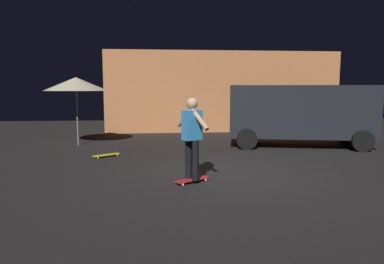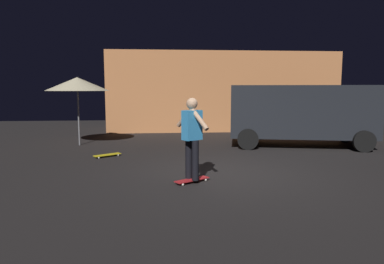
% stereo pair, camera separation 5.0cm
% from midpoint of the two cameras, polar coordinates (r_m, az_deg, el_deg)
% --- Properties ---
extents(ground_plane, '(28.00, 28.00, 0.00)m').
position_cam_midpoint_polar(ground_plane, '(8.22, 4.89, -6.58)').
color(ground_plane, black).
extents(low_building, '(10.41, 3.01, 3.56)m').
position_cam_midpoint_polar(low_building, '(17.12, 4.28, 6.49)').
color(low_building, '#C67A47').
rests_on(low_building, ground_plane).
extents(parked_van, '(4.90, 3.03, 2.03)m').
position_cam_midpoint_polar(parked_van, '(12.46, 16.74, 3.18)').
color(parked_van, black).
rests_on(parked_van, ground_plane).
extents(patio_umbrella, '(2.10, 2.10, 2.30)m').
position_cam_midpoint_polar(patio_umbrella, '(12.58, -18.24, 7.32)').
color(patio_umbrella, slate).
rests_on(patio_umbrella, ground_plane).
extents(skateboard_ridden, '(0.76, 0.59, 0.07)m').
position_cam_midpoint_polar(skateboard_ridden, '(7.38, -0.20, -7.69)').
color(skateboard_ridden, '#AD1E23').
rests_on(skateboard_ridden, ground_plane).
extents(skateboard_spare, '(0.75, 0.62, 0.07)m').
position_cam_midpoint_polar(skateboard_spare, '(10.35, -13.71, -3.62)').
color(skateboard_spare, gold).
rests_on(skateboard_spare, ground_plane).
extents(skater, '(0.61, 0.87, 1.67)m').
position_cam_midpoint_polar(skater, '(7.19, -0.20, -0.11)').
color(skater, black).
rests_on(skater, skateboard_ridden).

